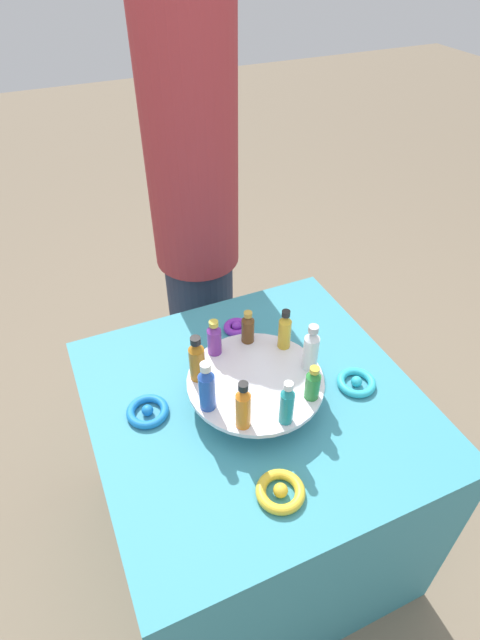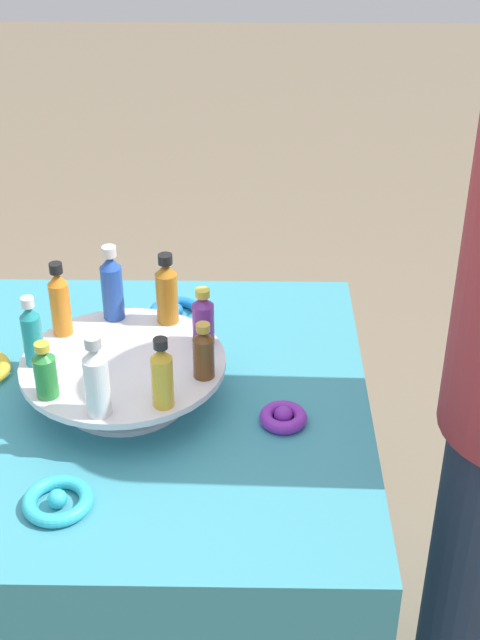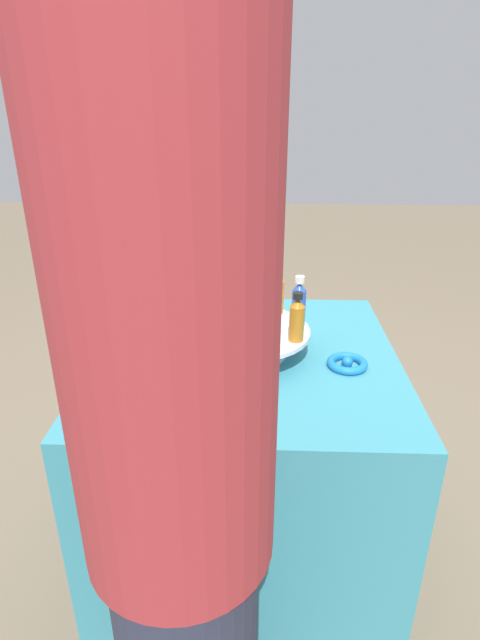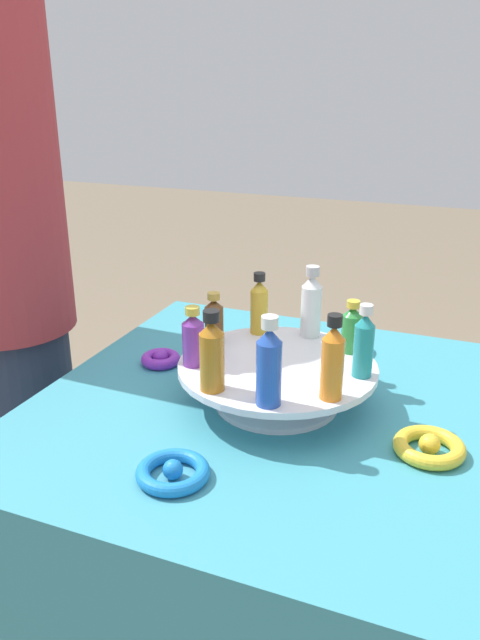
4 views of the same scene
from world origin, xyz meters
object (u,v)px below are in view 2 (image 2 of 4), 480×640
(bottle_brown, at_px, (204,352))
(ribbon_bow_teal, at_px, (58,501))
(bottle_gold, at_px, (162,375))
(ribbon_bow_purple, at_px, (283,417))
(bottle_teal, at_px, (32,333))
(bottle_orange, at_px, (60,302))
(bottle_clear, at_px, (97,379))
(bottle_blue, at_px, (112,285))
(display_stand, at_px, (124,374))
(ribbon_bow_blue, at_px, (176,312))
(bottle_purple, at_px, (203,319))
(bottle_amber, at_px, (167,291))
(bottle_green, at_px, (45,372))

(bottle_brown, xyz_separation_m, ribbon_bow_teal, (-0.21, -0.23, -0.12))
(bottle_gold, distance_m, ribbon_bow_purple, 0.24)
(bottle_teal, height_order, bottle_orange, bottle_orange)
(bottle_clear, xyz_separation_m, bottle_blue, (-0.02, 0.29, 0.00))
(bottle_gold, distance_m, bottle_orange, 0.29)
(bottle_gold, bearing_deg, bottle_orange, 133.30)
(bottle_orange, bearing_deg, bottle_teal, -106.70)
(bottle_teal, bearing_deg, bottle_brown, -6.70)
(display_stand, height_order, ribbon_bow_blue, display_stand)
(bottle_purple, xyz_separation_m, bottle_amber, (-0.07, 0.07, 0.01))
(bottle_teal, bearing_deg, bottle_gold, -26.70)
(bottle_gold, bearing_deg, bottle_amber, 93.30)
(display_stand, relative_size, bottle_purple, 3.28)
(bottle_purple, distance_m, bottle_amber, 0.10)
(bottle_teal, xyz_separation_m, bottle_amber, (0.22, 0.14, 0.00))
(bottle_orange, bearing_deg, bottle_clear, -66.70)
(display_stand, height_order, bottle_blue, bottle_blue)
(bottle_clear, distance_m, bottle_amber, 0.29)
(bottle_green, bearing_deg, bottle_purple, 33.30)
(bottle_teal, xyz_separation_m, bottle_orange, (0.03, 0.10, 0.01))
(bottle_clear, height_order, bottle_brown, bottle_clear)
(bottle_green, relative_size, bottle_brown, 0.98)
(bottle_teal, distance_m, bottle_purple, 0.29)
(ribbon_bow_blue, bearing_deg, bottle_green, -114.86)
(bottle_blue, height_order, ribbon_bow_blue, bottle_blue)
(bottle_teal, relative_size, bottle_amber, 0.94)
(ribbon_bow_blue, bearing_deg, bottle_gold, -87.91)
(bottle_purple, bearing_deg, bottle_orange, 173.30)
(ribbon_bow_blue, bearing_deg, bottle_orange, -134.82)
(bottle_teal, height_order, bottle_amber, bottle_amber)
(display_stand, xyz_separation_m, ribbon_bow_purple, (0.28, -0.07, -0.04))
(bottle_gold, distance_m, bottle_brown, 0.10)
(bottle_brown, xyz_separation_m, bottle_orange, (-0.26, 0.13, 0.02))
(bottle_clear, distance_m, bottle_gold, 0.10)
(display_stand, xyz_separation_m, bottle_purple, (0.14, 0.06, 0.08))
(bottle_orange, bearing_deg, ribbon_bow_purple, -21.51)
(display_stand, relative_size, bottle_green, 3.57)
(bottle_amber, height_order, ribbon_bow_teal, bottle_amber)
(bottle_gold, relative_size, ribbon_bow_teal, 1.16)
(bottle_green, height_order, bottle_purple, bottle_purple)
(ribbon_bow_purple, height_order, ribbon_bow_blue, ribbon_bow_purple)
(ribbon_bow_purple, relative_size, ribbon_bow_blue, 0.74)
(display_stand, xyz_separation_m, ribbon_bow_teal, (-0.07, -0.28, -0.04))
(display_stand, relative_size, bottle_clear, 2.51)
(bottle_teal, height_order, bottle_gold, bottle_teal)
(ribbon_bow_blue, bearing_deg, bottle_amber, -90.08)
(display_stand, bearing_deg, bottle_amber, 63.30)
(bottle_brown, xyz_separation_m, bottle_purple, (-0.01, 0.10, 0.00))
(display_stand, distance_m, bottle_green, 0.17)
(bottle_teal, distance_m, ribbon_bow_blue, 0.38)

